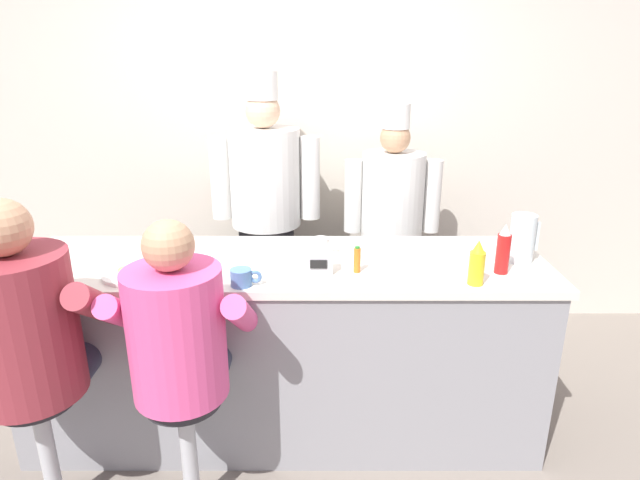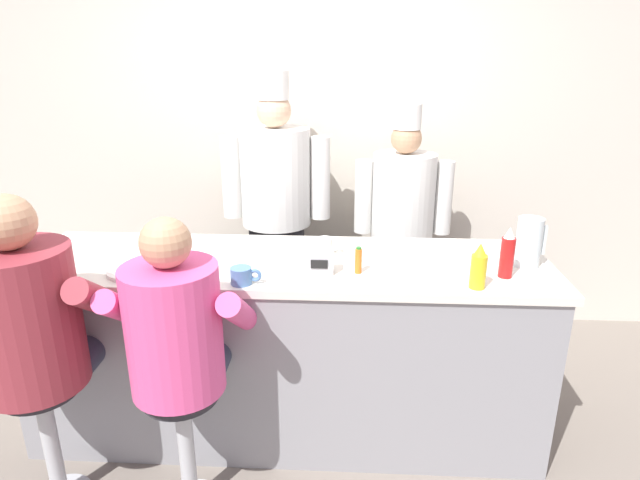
% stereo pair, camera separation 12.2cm
% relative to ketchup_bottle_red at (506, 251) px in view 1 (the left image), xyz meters
% --- Properties ---
extents(ground_plane, '(20.00, 20.00, 0.00)m').
position_rel_ketchup_bottle_red_xyz_m(ground_plane, '(-1.03, -0.22, -1.08)').
color(ground_plane, slate).
extents(wall_back, '(10.00, 0.06, 2.70)m').
position_rel_ketchup_bottle_red_xyz_m(wall_back, '(-1.03, 1.51, 0.27)').
color(wall_back, beige).
rests_on(wall_back, ground_plane).
extents(diner_counter, '(2.61, 0.74, 0.97)m').
position_rel_ketchup_bottle_red_xyz_m(diner_counter, '(-1.03, 0.16, -0.59)').
color(diner_counter, gray).
rests_on(diner_counter, ground_plane).
extents(ketchup_bottle_red, '(0.06, 0.06, 0.24)m').
position_rel_ketchup_bottle_red_xyz_m(ketchup_bottle_red, '(0.00, 0.00, 0.00)').
color(ketchup_bottle_red, red).
rests_on(ketchup_bottle_red, diner_counter).
extents(mustard_bottle_yellow, '(0.07, 0.07, 0.21)m').
position_rel_ketchup_bottle_red_xyz_m(mustard_bottle_yellow, '(-0.16, -0.13, -0.02)').
color(mustard_bottle_yellow, yellow).
rests_on(mustard_bottle_yellow, diner_counter).
extents(hot_sauce_bottle_orange, '(0.03, 0.03, 0.13)m').
position_rel_ketchup_bottle_red_xyz_m(hot_sauce_bottle_orange, '(-0.67, 0.01, -0.05)').
color(hot_sauce_bottle_orange, orange).
rests_on(hot_sauce_bottle_orange, diner_counter).
extents(water_pitcher_clear, '(0.14, 0.12, 0.24)m').
position_rel_ketchup_bottle_red_xyz_m(water_pitcher_clear, '(0.14, 0.15, 0.01)').
color(water_pitcher_clear, silver).
rests_on(water_pitcher_clear, diner_counter).
extents(breakfast_plate, '(0.26, 0.26, 0.05)m').
position_rel_ketchup_bottle_red_xyz_m(breakfast_plate, '(-1.71, -0.04, -0.10)').
color(breakfast_plate, white).
rests_on(breakfast_plate, diner_counter).
extents(cereal_bowl, '(0.13, 0.13, 0.06)m').
position_rel_ketchup_bottle_red_xyz_m(cereal_bowl, '(-1.44, -0.07, -0.08)').
color(cereal_bowl, '#B24C47').
rests_on(cereal_bowl, diner_counter).
extents(coffee_mug_blue, '(0.14, 0.09, 0.08)m').
position_rel_ketchup_bottle_red_xyz_m(coffee_mug_blue, '(-1.18, -0.15, -0.07)').
color(coffee_mug_blue, '#4C7AB2').
rests_on(coffee_mug_blue, diner_counter).
extents(coffee_mug_white, '(0.12, 0.08, 0.08)m').
position_rel_ketchup_bottle_red_xyz_m(coffee_mug_white, '(-0.83, 0.26, -0.07)').
color(coffee_mug_white, white).
rests_on(coffee_mug_white, diner_counter).
extents(napkin_dispenser_chrome, '(0.13, 0.08, 0.11)m').
position_rel_ketchup_bottle_red_xyz_m(napkin_dispenser_chrome, '(-0.85, 0.00, -0.05)').
color(napkin_dispenser_chrome, silver).
rests_on(napkin_dispenser_chrome, diner_counter).
extents(diner_seated_maroon, '(0.64, 0.63, 1.44)m').
position_rel_ketchup_bottle_red_xyz_m(diner_seated_maroon, '(-2.01, -0.40, -0.19)').
color(diner_seated_maroon, '#B2B5BA').
rests_on(diner_seated_maroon, ground_plane).
extents(diner_seated_pink, '(0.58, 0.57, 1.36)m').
position_rel_ketchup_bottle_red_xyz_m(diner_seated_pink, '(-1.41, -0.41, -0.23)').
color(diner_seated_pink, '#B2B5BA').
rests_on(diner_seated_pink, ground_plane).
extents(cook_in_whites_near, '(0.72, 0.46, 1.84)m').
position_rel_ketchup_bottle_red_xyz_m(cook_in_whites_near, '(-1.20, 1.13, -0.07)').
color(cook_in_whites_near, '#232328').
rests_on(cook_in_whites_near, ground_plane).
extents(cook_in_whites_far, '(0.64, 0.41, 1.64)m').
position_rel_ketchup_bottle_red_xyz_m(cook_in_whites_far, '(-0.36, 1.14, -0.18)').
color(cook_in_whites_far, '#232328').
rests_on(cook_in_whites_far, ground_plane).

